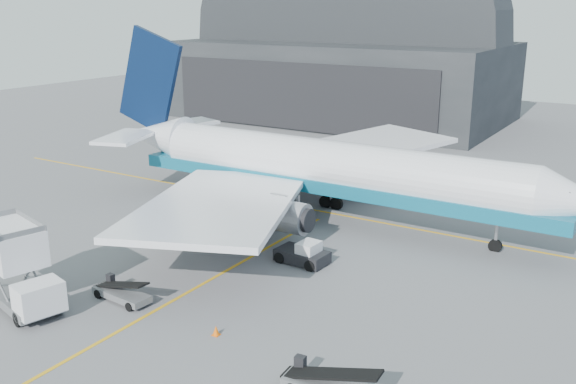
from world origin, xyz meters
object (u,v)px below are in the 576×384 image
Objects in this scene: airliner at (315,167)px; pushback_tug at (303,254)px; belt_loader_a at (121,293)px; catering_truck at (17,267)px.

pushback_tug is at bearing -64.96° from airliner.
belt_loader_a is at bearing -95.90° from airliner.
airliner is 25.26m from catering_truck.
catering_truck is at bearing -124.27° from pushback_tug.
airliner is 11.10m from pushback_tug.
airliner is 10.22× the size of belt_loader_a.
pushback_tug is at bearing 64.32° from belt_loader_a.
pushback_tug is (4.42, -9.46, -3.79)m from airliner.
belt_loader_a reaches higher than pushback_tug.
belt_loader_a is (-6.54, -11.10, -0.13)m from pushback_tug.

